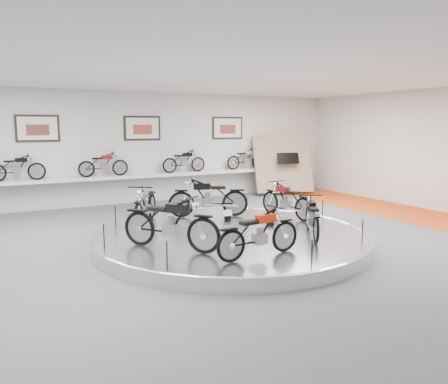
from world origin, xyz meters
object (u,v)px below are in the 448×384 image
display_platform (231,238)px  bike_b (208,197)px  shelf (146,176)px  bike_a (286,200)px  bike_f (312,217)px  bike_c (145,204)px  bike_e (259,233)px  bike_d (170,223)px

display_platform → bike_b: 1.97m
shelf → bike_a: 6.04m
bike_a → bike_b: size_ratio=0.89×
bike_f → shelf: bearing=41.6°
shelf → bike_a: (2.13, -5.65, -0.21)m
bike_a → bike_c: bearing=68.4°
display_platform → bike_c: size_ratio=3.65×
display_platform → bike_e: 2.15m
display_platform → shelf: shelf is taller
bike_a → bike_e: (-2.62, -2.75, -0.02)m
display_platform → bike_d: (-1.79, -0.73, 0.70)m
bike_d → bike_c: bearing=135.8°
bike_c → bike_d: 2.46m
bike_d → bike_e: (1.30, -1.27, -0.08)m
bike_a → bike_c: bike_c is taller
bike_c → bike_e: bike_c is taller
shelf → bike_f: size_ratio=7.20×
display_platform → bike_f: 1.96m
shelf → bike_e: bearing=-93.4°
bike_f → bike_c: bearing=76.3°
bike_c → bike_f: (2.95, -2.92, -0.07)m
shelf → bike_c: bike_c is taller
display_platform → bike_e: (-0.49, -2.00, 0.62)m
bike_b → bike_d: size_ratio=0.99×
bike_d → bike_f: size_ratio=1.23×
bike_a → bike_b: (-1.84, 1.07, 0.06)m
shelf → bike_c: bearing=-108.0°
bike_d → bike_b: bearing=102.8°
display_platform → bike_f: bearing=-40.4°
bike_d → shelf: bearing=127.9°
bike_f → bike_e: bearing=143.4°
bike_d → bike_a: bearing=72.7°
shelf → bike_b: bearing=-86.4°
bike_a → bike_b: bearing=53.0°
shelf → bike_b: 4.59m
shelf → bike_d: 7.36m
display_platform → bike_f: size_ratio=4.19×
bike_c → shelf: bearing=-166.3°
display_platform → shelf: size_ratio=0.58×
display_platform → bike_b: (0.29, 1.82, 0.70)m
bike_b → bike_d: (-2.08, -2.55, 0.01)m
bike_b → bike_c: (-1.82, -0.11, -0.03)m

